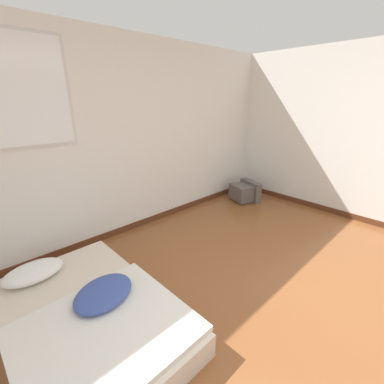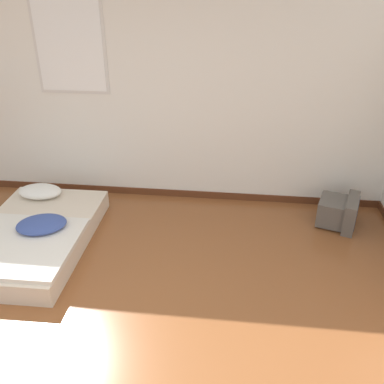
# 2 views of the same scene
# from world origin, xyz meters

# --- Properties ---
(ground_plane) EXTENTS (20.00, 20.00, 0.00)m
(ground_plane) POSITION_xyz_m (0.00, 0.00, 0.00)
(ground_plane) COLOR brown
(wall_back) EXTENTS (8.22, 0.08, 2.60)m
(wall_back) POSITION_xyz_m (-0.01, 2.86, 1.29)
(wall_back) COLOR white
(wall_back) RESTS_ON ground_plane
(mattress_bed) EXTENTS (1.18, 1.85, 0.36)m
(mattress_bed) POSITION_xyz_m (-1.04, 1.53, 0.14)
(mattress_bed) COLOR beige
(mattress_bed) RESTS_ON ground_plane
(crt_tv) EXTENTS (0.53, 0.55, 0.36)m
(crt_tv) POSITION_xyz_m (2.31, 2.36, 0.17)
(crt_tv) COLOR #56514C
(crt_tv) RESTS_ON ground_plane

